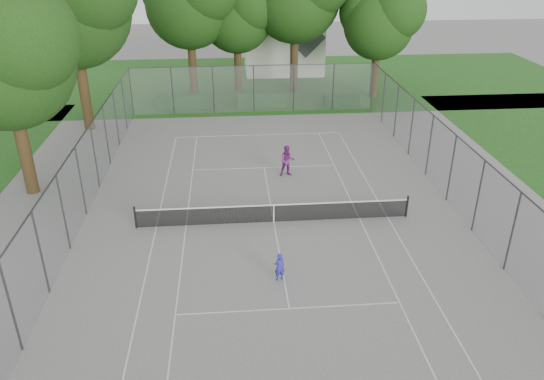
{
  "coord_description": "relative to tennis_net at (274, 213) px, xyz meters",
  "views": [
    {
      "loc": [
        -1.93,
        -21.7,
        12.41
      ],
      "look_at": [
        0.0,
        1.0,
        1.2
      ],
      "focal_mm": 35.0,
      "sensor_mm": 36.0,
      "label": 1
    }
  ],
  "objects": [
    {
      "name": "tennis_net",
      "position": [
        0.0,
        0.0,
        0.0
      ],
      "size": [
        12.87,
        0.1,
        1.1
      ],
      "color": "black",
      "rests_on": "ground"
    },
    {
      "name": "tree_far_right",
      "position": [
        10.08,
        20.1,
        5.74
      ],
      "size": [
        6.33,
        5.78,
        9.1
      ],
      "color": "#372714",
      "rests_on": "ground"
    },
    {
      "name": "woman_player",
      "position": [
        1.23,
        5.23,
        0.37
      ],
      "size": [
        0.92,
        0.75,
        1.76
      ],
      "primitive_type": "imported",
      "rotation": [
        0.0,
        0.0,
        0.1
      ],
      "color": "#752777",
      "rests_on": "ground"
    },
    {
      "name": "hedge_left",
      "position": [
        -5.36,
        18.52,
        -0.0
      ],
      "size": [
        4.08,
        1.22,
        1.02
      ],
      "primitive_type": "cube",
      "color": "#174516",
      "rests_on": "ground"
    },
    {
      "name": "court_markings",
      "position": [
        0.0,
        0.0,
        -0.5
      ],
      "size": [
        11.03,
        23.83,
        0.01
      ],
      "color": "silver",
      "rests_on": "ground"
    },
    {
      "name": "tree_side_front",
      "position": [
        -12.26,
        4.22,
        6.82
      ],
      "size": [
        7.42,
        6.78,
        10.67
      ],
      "color": "#372714",
      "rests_on": "ground"
    },
    {
      "name": "girl_player",
      "position": [
        -0.19,
        -4.58,
        0.09
      ],
      "size": [
        0.51,
        0.41,
        1.2
      ],
      "primitive_type": "imported",
      "rotation": [
        0.0,
        0.0,
        3.48
      ],
      "color": "#2E2CA8",
      "rests_on": "ground"
    },
    {
      "name": "perimeter_fence",
      "position": [
        0.0,
        0.0,
        1.3
      ],
      "size": [
        18.08,
        34.08,
        3.52
      ],
      "color": "#38383D",
      "rests_on": "ground"
    },
    {
      "name": "hedge_right",
      "position": [
        6.91,
        18.07,
        -0.11
      ],
      "size": [
        2.7,
        0.99,
        0.81
      ],
      "primitive_type": "cube",
      "color": "#174516",
      "rests_on": "ground"
    },
    {
      "name": "grass_far",
      "position": [
        0.0,
        26.0,
        -0.51
      ],
      "size": [
        60.0,
        20.0,
        0.0
      ],
      "primitive_type": "cube",
      "color": "#1E4E16",
      "rests_on": "ground"
    },
    {
      "name": "ground",
      "position": [
        0.0,
        0.0,
        -0.51
      ],
      "size": [
        120.0,
        120.0,
        0.0
      ],
      "primitive_type": "plane",
      "color": "slate",
      "rests_on": "ground"
    },
    {
      "name": "hedge_mid",
      "position": [
        0.66,
        18.11,
        0.08
      ],
      "size": [
        3.76,
        1.08,
        1.18
      ],
      "primitive_type": "cube",
      "color": "#174516",
      "rests_on": "ground"
    },
    {
      "name": "house",
      "position": [
        3.51,
        29.56,
        3.12
      ],
      "size": [
        7.24,
        5.61,
        9.02
      ],
      "color": "white",
      "rests_on": "ground"
    },
    {
      "name": "tree_far_midleft",
      "position": [
        -0.93,
        22.79,
        6.08
      ],
      "size": [
        6.68,
        6.1,
        9.6
      ],
      "color": "#372714",
      "rests_on": "ground"
    }
  ]
}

